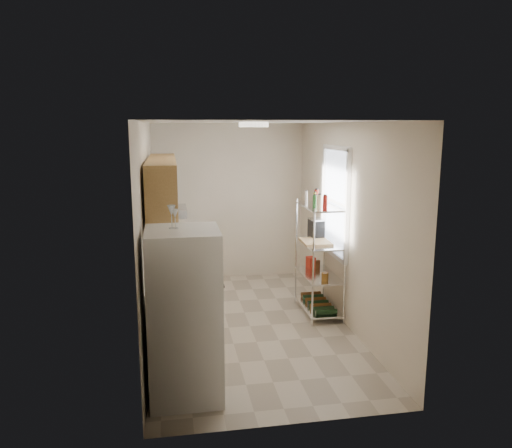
# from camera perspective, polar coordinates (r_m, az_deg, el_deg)

# --- Properties ---
(room) EXTENTS (2.52, 4.42, 2.62)m
(room) POSITION_cam_1_polar(r_m,az_deg,el_deg) (6.22, -0.72, -0.48)
(room) COLOR #B8AA95
(room) RESTS_ON ground
(counter_run) EXTENTS (0.63, 3.51, 0.90)m
(counter_run) POSITION_cam_1_polar(r_m,az_deg,el_deg) (6.79, -9.04, -7.03)
(counter_run) COLOR tan
(counter_run) RESTS_ON ground
(upper_cabinets) EXTENTS (0.33, 2.20, 0.72)m
(upper_cabinets) POSITION_cam_1_polar(r_m,az_deg,el_deg) (6.16, -10.64, 4.02)
(upper_cabinets) COLOR tan
(upper_cabinets) RESTS_ON room
(range_hood) EXTENTS (0.50, 0.60, 0.12)m
(range_hood) POSITION_cam_1_polar(r_m,az_deg,el_deg) (7.01, -10.00, 1.43)
(range_hood) COLOR #B7BABC
(range_hood) RESTS_ON room
(window) EXTENTS (0.06, 1.00, 1.46)m
(window) POSITION_cam_1_polar(r_m,az_deg,el_deg) (6.81, 9.05, 2.53)
(window) COLOR white
(window) RESTS_ON room
(bakers_rack) EXTENTS (0.45, 0.90, 1.73)m
(bakers_rack) POSITION_cam_1_polar(r_m,az_deg,el_deg) (6.77, 7.32, -1.28)
(bakers_rack) COLOR silver
(bakers_rack) RESTS_ON ground
(ceiling_dome) EXTENTS (0.34, 0.34, 0.05)m
(ceiling_dome) POSITION_cam_1_polar(r_m,az_deg,el_deg) (5.80, -0.27, 11.31)
(ceiling_dome) COLOR white
(ceiling_dome) RESTS_ON room
(refrigerator) EXTENTS (0.67, 0.67, 1.63)m
(refrigerator) POSITION_cam_1_polar(r_m,az_deg,el_deg) (4.79, -8.17, -10.23)
(refrigerator) COLOR silver
(refrigerator) RESTS_ON ground
(wine_glass_a) EXTENTS (0.06, 0.06, 0.18)m
(wine_glass_a) POSITION_cam_1_polar(r_m,az_deg,el_deg) (4.60, -9.23, 0.58)
(wine_glass_a) COLOR silver
(wine_glass_a) RESTS_ON refrigerator
(wine_glass_b) EXTENTS (0.08, 0.08, 0.22)m
(wine_glass_b) POSITION_cam_1_polar(r_m,az_deg,el_deg) (4.60, -9.62, 0.80)
(wine_glass_b) COLOR silver
(wine_glass_b) RESTS_ON refrigerator
(rice_cooker) EXTENTS (0.25, 0.25, 0.20)m
(rice_cooker) POSITION_cam_1_polar(r_m,az_deg,el_deg) (6.28, -9.57, -3.35)
(rice_cooker) COLOR silver
(rice_cooker) RESTS_ON counter_run
(frying_pan_large) EXTENTS (0.26, 0.26, 0.04)m
(frying_pan_large) POSITION_cam_1_polar(r_m,az_deg,el_deg) (7.20, -9.82, -2.13)
(frying_pan_large) COLOR black
(frying_pan_large) RESTS_ON counter_run
(frying_pan_small) EXTENTS (0.26, 0.26, 0.05)m
(frying_pan_small) POSITION_cam_1_polar(r_m,az_deg,el_deg) (7.39, -9.09, -1.72)
(frying_pan_small) COLOR black
(frying_pan_small) RESTS_ON counter_run
(cutting_board) EXTENTS (0.37, 0.47, 0.03)m
(cutting_board) POSITION_cam_1_polar(r_m,az_deg,el_deg) (6.74, 6.82, -2.02)
(cutting_board) COLOR tan
(cutting_board) RESTS_ON bakers_rack
(espresso_machine) EXTENTS (0.18, 0.26, 0.28)m
(espresso_machine) POSITION_cam_1_polar(r_m,az_deg,el_deg) (6.97, 6.88, -0.52)
(espresso_machine) COLOR black
(espresso_machine) RESTS_ON bakers_rack
(storage_bag) EXTENTS (0.12, 0.15, 0.16)m
(storage_bag) POSITION_cam_1_polar(r_m,az_deg,el_deg) (7.19, 6.29, -4.37)
(storage_bag) COLOR #AD2515
(storage_bag) RESTS_ON bakers_rack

